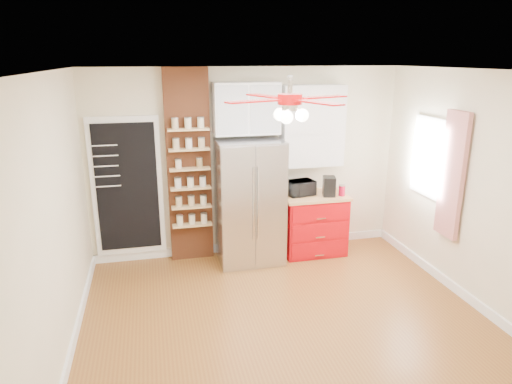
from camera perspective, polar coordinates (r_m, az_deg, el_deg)
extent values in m
plane|color=brown|center=(5.32, 3.68, -15.53)|extent=(4.50, 4.50, 0.00)
plane|color=white|center=(4.51, 4.33, 14.92)|extent=(4.50, 4.50, 0.00)
cube|color=beige|center=(6.62, -1.08, 3.67)|extent=(4.50, 0.02, 2.70)
cube|color=beige|center=(3.05, 15.30, -13.02)|extent=(4.50, 0.02, 2.70)
cube|color=beige|center=(4.64, -23.68, -3.43)|extent=(0.02, 4.00, 2.70)
cube|color=beige|center=(5.80, 25.76, 0.14)|extent=(0.02, 4.00, 2.70)
cube|color=white|center=(6.52, -15.78, 0.58)|extent=(0.95, 0.04, 1.95)
cube|color=black|center=(6.50, -15.79, 0.52)|extent=(0.82, 0.02, 1.78)
cube|color=brown|center=(6.42, -8.38, 3.09)|extent=(0.60, 0.16, 2.70)
cube|color=#ADADB1|center=(6.38, -0.80, -1.23)|extent=(0.90, 0.70, 1.75)
cube|color=white|center=(6.30, -1.24, 10.41)|extent=(0.90, 0.35, 0.70)
cube|color=#B9060D|center=(6.83, 7.11, -4.09)|extent=(0.90, 0.60, 0.86)
cube|color=tan|center=(6.69, 7.25, -0.48)|extent=(0.94, 0.64, 0.04)
cube|color=white|center=(6.63, 7.05, 8.20)|extent=(0.90, 0.30, 1.15)
cube|color=white|center=(6.44, 20.94, 4.04)|extent=(0.04, 0.75, 1.05)
cube|color=red|center=(6.00, 23.31, 1.94)|extent=(0.06, 0.40, 1.55)
cylinder|color=silver|center=(4.52, 4.29, 13.02)|extent=(0.05, 0.05, 0.20)
cylinder|color=#97090A|center=(4.53, 4.26, 11.51)|extent=(0.24, 0.24, 0.10)
sphere|color=white|center=(4.55, 4.22, 9.50)|extent=(0.13, 0.13, 0.13)
imported|color=black|center=(6.61, 5.56, 0.52)|extent=(0.44, 0.34, 0.22)
cube|color=black|center=(6.63, 9.12, 0.72)|extent=(0.22, 0.26, 0.28)
cylinder|color=#A80927|center=(6.67, 10.68, 0.16)|extent=(0.09, 0.09, 0.15)
cylinder|color=#A7090E|center=(6.78, 9.55, 0.49)|extent=(0.12, 0.12, 0.15)
cylinder|color=beige|center=(6.25, -9.69, 3.44)|extent=(0.10, 0.10, 0.12)
cylinder|color=#947B4B|center=(6.30, -7.08, 3.64)|extent=(0.11, 0.11, 0.12)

